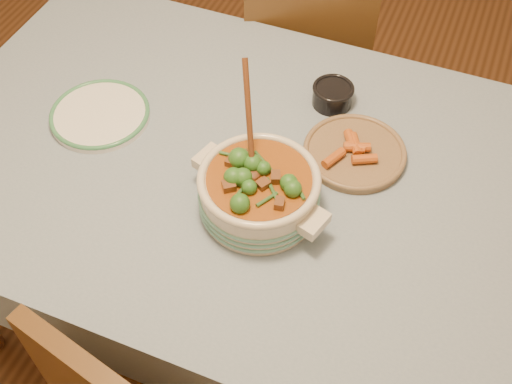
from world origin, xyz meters
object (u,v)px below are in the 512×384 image
stew_casserole (259,189)px  fried_plate (355,151)px  white_plate (100,115)px  condiment_bowl (333,94)px  chair_far (304,61)px  dining_table (247,187)px

stew_casserole → fried_plate: stew_casserole is taller
white_plate → condiment_bowl: bearing=27.3°
white_plate → condiment_bowl: condiment_bowl is taller
white_plate → chair_far: 0.84m
stew_casserole → white_plate: stew_casserole is taller
condiment_bowl → stew_casserole: bearing=-97.0°
condiment_bowl → white_plate: bearing=-152.7°
dining_table → chair_far: 0.75m
condiment_bowl → chair_far: size_ratio=0.15×
stew_casserole → white_plate: size_ratio=1.05×
chair_far → condiment_bowl: bearing=93.7°
stew_casserole → white_plate: bearing=166.4°
white_plate → chair_far: bearing=65.4°
dining_table → stew_casserole: (0.08, -0.12, 0.16)m
dining_table → fried_plate: bearing=27.3°
dining_table → chair_far: size_ratio=1.92×
fried_plate → chair_far: size_ratio=0.34×
dining_table → condiment_bowl: bearing=65.6°
condiment_bowl → dining_table: bearing=-114.4°
dining_table → condiment_bowl: (0.13, 0.28, 0.12)m
chair_far → fried_plate: bearing=96.0°
white_plate → dining_table: bearing=-0.3°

